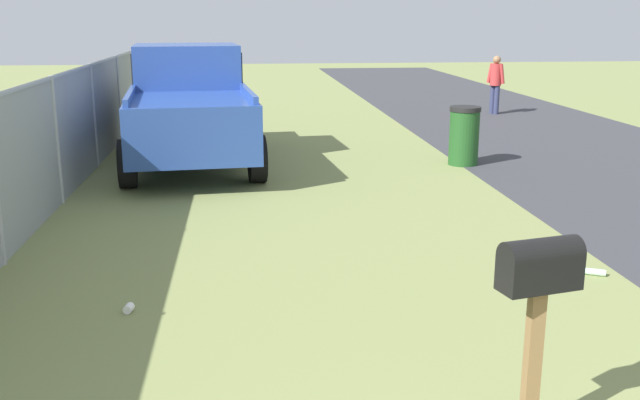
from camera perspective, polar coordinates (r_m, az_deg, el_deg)
mailbox at (r=4.53m, az=17.04°, el=-6.14°), size 0.31×0.53×1.31m
pickup_truck at (r=13.22m, az=-10.41°, el=7.75°), size 5.41×2.65×2.09m
trash_bin at (r=13.07m, az=11.40°, el=5.05°), size 0.55×0.55×1.04m
pedestrian at (r=20.15m, az=13.81°, el=9.20°), size 0.43×0.38×1.56m
fence_section at (r=11.93m, az=-18.79°, el=5.86°), size 18.35×0.07×1.80m
litter_bottle_midfield_b at (r=7.93m, az=21.00°, el=-5.37°), size 0.16×0.23×0.07m
litter_cup_far_scatter at (r=6.74m, az=-14.99°, el=-8.33°), size 0.11×0.10×0.08m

